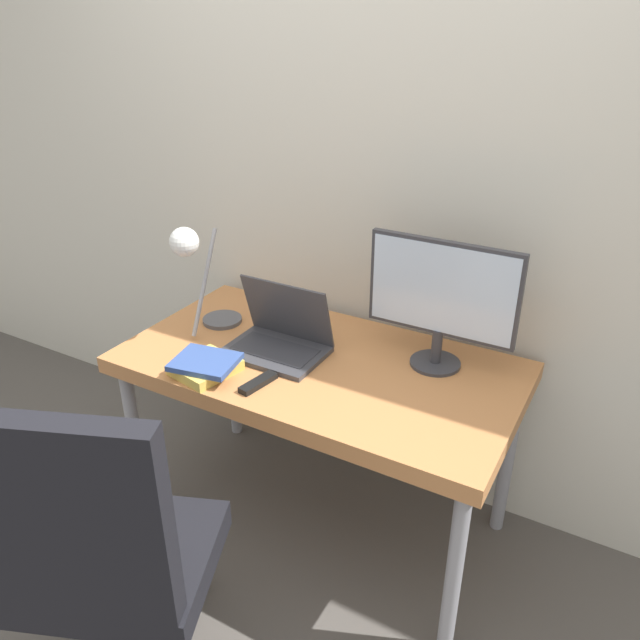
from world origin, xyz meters
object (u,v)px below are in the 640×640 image
desk_lamp (196,265)px  office_chair (103,550)px  monitor (442,296)px  laptop (279,338)px  book_stack (205,365)px

desk_lamp → office_chair: 1.00m
monitor → office_chair: bearing=-115.6°
monitor → desk_lamp: bearing=-165.0°
desk_lamp → office_chair: desk_lamp is taller
laptop → office_chair: office_chair is taller
monitor → desk_lamp: 0.87m
office_chair → book_stack: (-0.15, 0.63, 0.19)m
office_chair → monitor: bearing=64.4°
laptop → desk_lamp: size_ratio=0.80×
office_chair → book_stack: 0.67m
desk_lamp → monitor: bearing=15.0°
laptop → book_stack: 0.28m
desk_lamp → office_chair: bearing=-68.3°
office_chair → desk_lamp: bearing=111.7°
laptop → office_chair: size_ratio=0.33×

